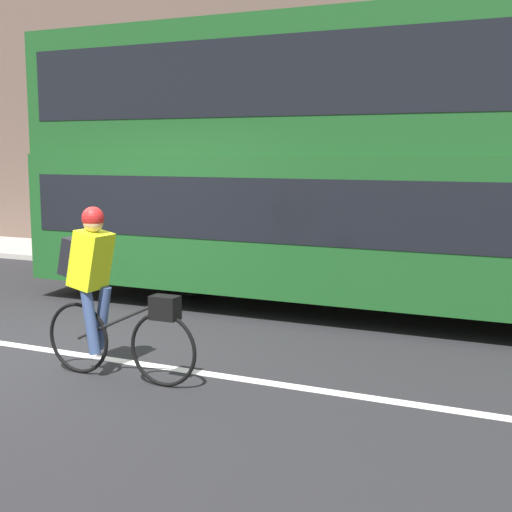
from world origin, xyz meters
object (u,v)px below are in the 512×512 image
Objects in this scene: bus at (407,154)px; cyclist_on_bike at (103,287)px; street_sign_post at (400,184)px; trash_bin at (198,236)px.

bus reaches higher than cyclist_on_bike.
bus is 2.66m from street_sign_post.
street_sign_post is at bearing 105.18° from bus.
trash_bin is at bearing 111.96° from cyclist_on_bike.
street_sign_post is (1.30, 6.32, 0.72)m from cyclist_on_bike.
trash_bin is (-4.54, 2.52, -1.56)m from bus.
bus reaches higher than street_sign_post.
cyclist_on_bike reaches higher than trash_bin.
cyclist_on_bike is 0.62× the size of street_sign_post.
bus is 3.85× the size of street_sign_post.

